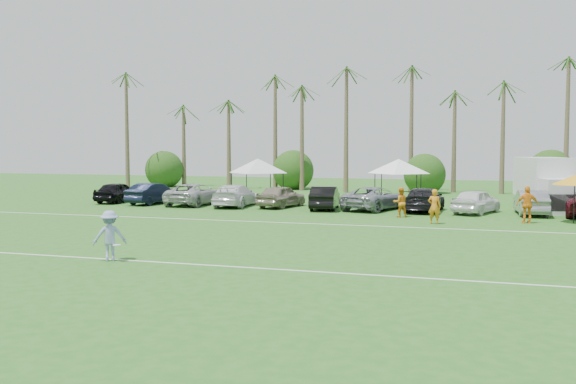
% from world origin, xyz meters
% --- Properties ---
extents(ground, '(120.00, 120.00, 0.00)m').
position_xyz_m(ground, '(0.00, 0.00, 0.00)').
color(ground, '#28601C').
rests_on(ground, ground).
extents(field_lines, '(80.00, 12.10, 0.01)m').
position_xyz_m(field_lines, '(0.00, 8.00, 0.01)').
color(field_lines, white).
rests_on(field_lines, ground).
extents(palm_tree_0, '(2.40, 2.40, 8.90)m').
position_xyz_m(palm_tree_0, '(-22.00, 38.00, 7.48)').
color(palm_tree_0, brown).
rests_on(palm_tree_0, ground).
extents(palm_tree_1, '(2.40, 2.40, 9.90)m').
position_xyz_m(palm_tree_1, '(-17.00, 38.00, 8.35)').
color(palm_tree_1, brown).
rests_on(palm_tree_1, ground).
extents(palm_tree_2, '(2.40, 2.40, 10.90)m').
position_xyz_m(palm_tree_2, '(-12.00, 38.00, 9.21)').
color(palm_tree_2, brown).
rests_on(palm_tree_2, ground).
extents(palm_tree_3, '(2.40, 2.40, 11.90)m').
position_xyz_m(palm_tree_3, '(-8.00, 38.00, 10.06)').
color(palm_tree_3, brown).
rests_on(palm_tree_3, ground).
extents(palm_tree_4, '(2.40, 2.40, 8.90)m').
position_xyz_m(palm_tree_4, '(-4.00, 38.00, 7.48)').
color(palm_tree_4, brown).
rests_on(palm_tree_4, ground).
extents(palm_tree_5, '(2.40, 2.40, 9.90)m').
position_xyz_m(palm_tree_5, '(0.00, 38.00, 8.35)').
color(palm_tree_5, brown).
rests_on(palm_tree_5, ground).
extents(palm_tree_6, '(2.40, 2.40, 10.90)m').
position_xyz_m(palm_tree_6, '(4.00, 38.00, 9.21)').
color(palm_tree_6, brown).
rests_on(palm_tree_6, ground).
extents(palm_tree_7, '(2.40, 2.40, 11.90)m').
position_xyz_m(palm_tree_7, '(8.00, 38.00, 10.06)').
color(palm_tree_7, brown).
rests_on(palm_tree_7, ground).
extents(palm_tree_8, '(2.40, 2.40, 8.90)m').
position_xyz_m(palm_tree_8, '(13.00, 38.00, 7.48)').
color(palm_tree_8, brown).
rests_on(palm_tree_8, ground).
extents(bush_tree_0, '(4.00, 4.00, 4.00)m').
position_xyz_m(bush_tree_0, '(-19.00, 39.00, 1.80)').
color(bush_tree_0, brown).
rests_on(bush_tree_0, ground).
extents(bush_tree_1, '(4.00, 4.00, 4.00)m').
position_xyz_m(bush_tree_1, '(-6.00, 39.00, 1.80)').
color(bush_tree_1, brown).
rests_on(bush_tree_1, ground).
extents(bush_tree_2, '(4.00, 4.00, 4.00)m').
position_xyz_m(bush_tree_2, '(6.00, 39.00, 1.80)').
color(bush_tree_2, brown).
rests_on(bush_tree_2, ground).
extents(bush_tree_3, '(4.00, 4.00, 4.00)m').
position_xyz_m(bush_tree_3, '(16.00, 39.00, 1.80)').
color(bush_tree_3, brown).
rests_on(bush_tree_3, ground).
extents(sideline_player_a, '(0.68, 0.48, 1.77)m').
position_xyz_m(sideline_player_a, '(8.55, 15.83, 0.89)').
color(sideline_player_a, orange).
rests_on(sideline_player_a, ground).
extents(sideline_player_b, '(0.98, 0.88, 1.65)m').
position_xyz_m(sideline_player_b, '(6.49, 18.45, 0.82)').
color(sideline_player_b, orange).
rests_on(sideline_player_b, ground).
extents(sideline_player_c, '(1.19, 0.68, 1.90)m').
position_xyz_m(sideline_player_c, '(13.06, 17.56, 0.95)').
color(sideline_player_c, orange).
rests_on(sideline_player_c, ground).
extents(box_truck, '(3.87, 6.65, 3.23)m').
position_xyz_m(box_truck, '(14.64, 25.04, 1.73)').
color(box_truck, silver).
rests_on(box_truck, ground).
extents(canopy_tent_left, '(4.40, 4.40, 3.57)m').
position_xyz_m(canopy_tent_left, '(-4.57, 25.70, 3.05)').
color(canopy_tent_left, black).
rests_on(canopy_tent_left, ground).
extents(canopy_tent_right, '(4.37, 4.37, 3.54)m').
position_xyz_m(canopy_tent_right, '(5.08, 28.08, 3.03)').
color(canopy_tent_right, black).
rests_on(canopy_tent_right, ground).
extents(market_umbrella, '(2.23, 2.23, 2.48)m').
position_xyz_m(market_umbrella, '(15.32, 18.22, 2.23)').
color(market_umbrella, black).
rests_on(market_umbrella, ground).
extents(frisbee_player, '(1.28, 1.16, 1.73)m').
position_xyz_m(frisbee_player, '(-1.23, 1.78, 0.86)').
color(frisbee_player, '#8D9AC8').
rests_on(frisbee_player, ground).
extents(parked_car_0, '(1.82, 4.27, 1.44)m').
position_xyz_m(parked_car_0, '(-13.69, 21.99, 0.72)').
color(parked_car_0, black).
rests_on(parked_car_0, ground).
extents(parked_car_1, '(2.12, 4.53, 1.44)m').
position_xyz_m(parked_car_1, '(-10.67, 21.61, 0.72)').
color(parked_car_1, black).
rests_on(parked_car_1, ground).
extents(parked_car_2, '(2.46, 5.21, 1.44)m').
position_xyz_m(parked_car_2, '(-7.65, 21.79, 0.72)').
color(parked_car_2, '#ADADAD').
rests_on(parked_car_2, ground).
extents(parked_car_3, '(2.27, 5.05, 1.44)m').
position_xyz_m(parked_car_3, '(-4.63, 21.63, 0.72)').
color(parked_car_3, silver).
rests_on(parked_car_3, ground).
extents(parked_car_4, '(2.54, 4.48, 1.44)m').
position_xyz_m(parked_car_4, '(-1.61, 21.96, 0.72)').
color(parked_car_4, gray).
rests_on(parked_car_4, ground).
extents(parked_car_5, '(2.11, 4.53, 1.44)m').
position_xyz_m(parked_car_5, '(1.41, 21.51, 0.72)').
color(parked_car_5, black).
rests_on(parked_car_5, ground).
extents(parked_car_6, '(3.82, 5.65, 1.44)m').
position_xyz_m(parked_car_6, '(4.43, 22.07, 0.72)').
color(parked_car_6, gray).
rests_on(parked_car_6, ground).
extents(parked_car_7, '(2.26, 5.05, 1.44)m').
position_xyz_m(parked_car_7, '(7.45, 22.04, 0.72)').
color(parked_car_7, black).
rests_on(parked_car_7, ground).
extents(parked_car_8, '(3.08, 4.55, 1.44)m').
position_xyz_m(parked_car_8, '(10.46, 21.73, 0.72)').
color(parked_car_8, white).
rests_on(parked_car_8, ground).
extents(parked_car_9, '(1.83, 4.46, 1.44)m').
position_xyz_m(parked_car_9, '(13.48, 21.90, 0.72)').
color(parked_car_9, gray).
rests_on(parked_car_9, ground).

